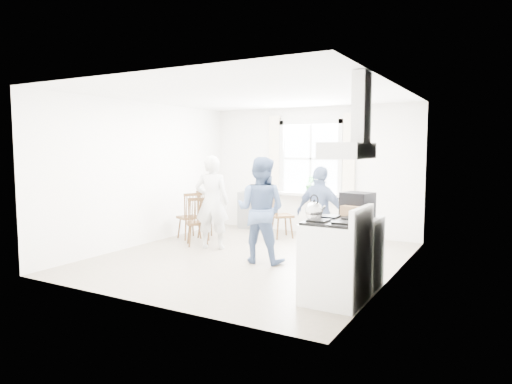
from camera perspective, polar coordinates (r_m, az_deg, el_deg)
name	(u,v)px	position (r m, az deg, el deg)	size (l,w,h in m)	color
room_shell	(251,178)	(7.26, -0.66, 1.82)	(4.62, 5.12, 2.64)	gray
window_assembly	(310,163)	(9.45, 6.79, 3.63)	(1.88, 0.24, 1.70)	white
range_hood	(352,136)	(5.17, 11.93, 6.86)	(0.45, 0.76, 0.94)	silver
shelf_unit	(249,210)	(10.06, -0.93, -2.29)	(0.40, 0.30, 0.80)	gray
gas_stove	(336,260)	(5.37, 9.97, -8.40)	(0.68, 0.76, 1.12)	white
kettle	(314,211)	(5.30, 7.27, -2.36)	(0.21, 0.21, 0.29)	silver
low_cabinet	(360,252)	(6.01, 12.83, -7.30)	(0.50, 0.55, 0.90)	silver
stereo_stack	(357,205)	(5.86, 12.56, -1.58)	(0.41, 0.38, 0.31)	black
cardboard_box	(353,213)	(5.70, 12.02, -2.54)	(0.26, 0.18, 0.16)	#AC8053
windsor_chair_a	(198,216)	(8.27, -7.29, -3.02)	(0.52, 0.52, 0.90)	#432A15
windsor_chair_b	(206,210)	(8.90, -6.32, -2.20)	(0.50, 0.49, 0.94)	#432A15
windsor_chair_c	(191,211)	(8.92, -8.09, -2.32)	(0.51, 0.51, 0.92)	#432A15
person_left	(212,202)	(8.01, -5.52, -1.29)	(0.60, 0.60, 1.64)	silver
person_mid	(261,210)	(7.03, 0.59, -2.26)	(0.79, 0.79, 1.63)	#4E6592
person_right	(320,214)	(7.17, 8.05, -2.74)	(0.87, 0.87, 1.49)	navy
potted_plant	(310,184)	(9.38, 6.77, 0.96)	(0.19, 0.19, 0.35)	#367A3A
windsor_chair_d	(277,209)	(8.98, 2.64, -2.08)	(0.56, 0.56, 0.95)	#432A15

